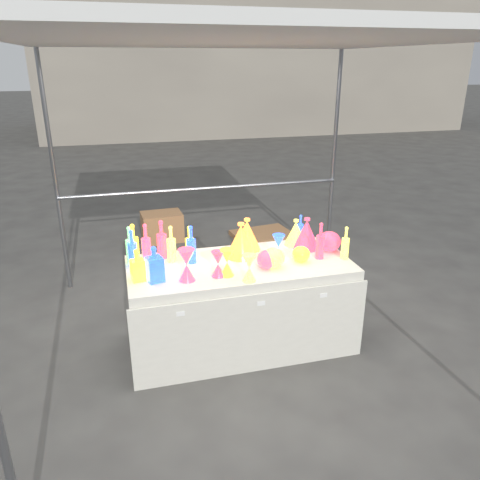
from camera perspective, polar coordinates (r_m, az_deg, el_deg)
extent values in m
plane|color=#5E5C57|center=(4.15, 0.00, -12.35)|extent=(80.00, 80.00, 0.00)
cylinder|color=gray|center=(5.01, -21.64, 7.06)|extent=(0.04, 0.04, 2.40)
cylinder|color=gray|center=(5.51, 11.32, 9.28)|extent=(0.04, 0.04, 2.40)
cube|color=white|center=(3.47, 0.00, 23.47)|extent=(3.15, 3.15, 0.06)
cylinder|color=gray|center=(5.07, -4.27, 6.29)|extent=(3.00, 0.04, 0.04)
cube|color=silver|center=(3.95, 0.00, -7.80)|extent=(1.80, 0.80, 0.75)
cube|color=silver|center=(3.63, 1.70, -11.37)|extent=(1.84, 0.02, 0.68)
cube|color=white|center=(3.39, -7.26, -8.92)|extent=(0.06, 0.00, 0.03)
cube|color=white|center=(3.50, 2.60, -7.73)|extent=(0.06, 0.00, 0.03)
cube|color=white|center=(3.66, 10.15, -6.66)|extent=(0.06, 0.00, 0.03)
cube|color=#A39988|center=(18.04, 1.03, 23.25)|extent=(14.00, 6.00, 6.00)
cube|color=#B27C50|center=(6.39, -9.47, 1.61)|extent=(0.55, 0.42, 0.38)
cube|color=#B27C50|center=(6.47, 2.75, 0.62)|extent=(0.86, 0.67, 0.07)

